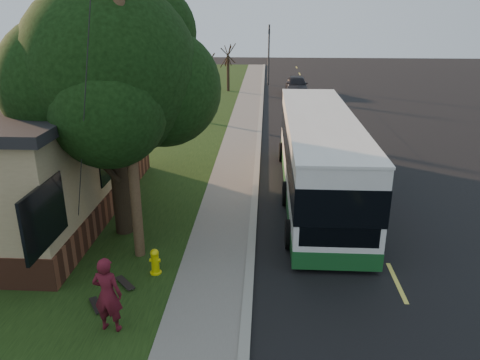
% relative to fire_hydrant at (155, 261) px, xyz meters
% --- Properties ---
extents(ground, '(120.00, 120.00, 0.00)m').
position_rel_fire_hydrant_xyz_m(ground, '(2.60, 0.00, -0.43)').
color(ground, black).
rests_on(ground, ground).
extents(road, '(8.00, 80.00, 0.01)m').
position_rel_fire_hydrant_xyz_m(road, '(6.60, 10.00, -0.43)').
color(road, black).
rests_on(road, ground).
extents(curb, '(0.25, 80.00, 0.12)m').
position_rel_fire_hydrant_xyz_m(curb, '(2.60, 10.00, -0.37)').
color(curb, gray).
rests_on(curb, ground).
extents(sidewalk, '(2.00, 80.00, 0.08)m').
position_rel_fire_hydrant_xyz_m(sidewalk, '(1.60, 10.00, -0.39)').
color(sidewalk, slate).
rests_on(sidewalk, ground).
extents(grass_verge, '(5.00, 80.00, 0.07)m').
position_rel_fire_hydrant_xyz_m(grass_verge, '(-1.90, 10.00, -0.40)').
color(grass_verge, black).
rests_on(grass_verge, ground).
extents(fire_hydrant, '(0.32, 0.32, 0.74)m').
position_rel_fire_hydrant_xyz_m(fire_hydrant, '(0.00, 0.00, 0.00)').
color(fire_hydrant, yellow).
rests_on(fire_hydrant, grass_verge).
extents(utility_pole, '(2.86, 3.21, 9.07)m').
position_rel_fire_hydrant_xyz_m(utility_pole, '(-0.71, 0.99, 4.20)').
color(utility_pole, '#473321').
rests_on(utility_pole, ground).
extents(leafy_tree, '(6.30, 6.00, 7.80)m').
position_rel_fire_hydrant_xyz_m(leafy_tree, '(-1.57, 2.65, 4.73)').
color(leafy_tree, black).
rests_on(leafy_tree, grass_verge).
extents(bare_tree_near, '(1.38, 1.21, 4.31)m').
position_rel_fire_hydrant_xyz_m(bare_tree_near, '(-0.90, 18.00, 1.72)').
color(bare_tree_near, black).
rests_on(bare_tree_near, grass_verge).
extents(bare_tree_far, '(1.38, 1.21, 4.03)m').
position_rel_fire_hydrant_xyz_m(bare_tree_far, '(-0.40, 30.00, 1.57)').
color(bare_tree_far, black).
rests_on(bare_tree_far, grass_verge).
extents(traffic_signal, '(0.18, 0.22, 5.50)m').
position_rel_fire_hydrant_xyz_m(traffic_signal, '(3.10, 34.00, 2.73)').
color(traffic_signal, '#2D2D30').
rests_on(traffic_signal, ground).
extents(transit_bus, '(2.74, 11.88, 3.21)m').
position_rel_fire_hydrant_xyz_m(transit_bus, '(5.01, 6.15, 1.28)').
color(transit_bus, silver).
rests_on(transit_bus, ground).
extents(skateboarder, '(0.71, 0.51, 1.84)m').
position_rel_fire_hydrant_xyz_m(skateboarder, '(-0.48, -2.42, 0.56)').
color(skateboarder, '#52101C').
rests_on(skateboarder, grass_verge).
extents(skateboard_main, '(0.57, 0.73, 0.07)m').
position_rel_fire_hydrant_xyz_m(skateboard_main, '(-1.11, -1.65, -0.31)').
color(skateboard_main, black).
rests_on(skateboard_main, grass_verge).
extents(skateboard_spare, '(0.69, 0.73, 0.08)m').
position_rel_fire_hydrant_xyz_m(skateboard_spare, '(-0.68, -0.63, -0.31)').
color(skateboard_spare, black).
rests_on(skateboard_spare, grass_verge).
extents(dumpster, '(1.96, 1.74, 1.44)m').
position_rel_fire_hydrant_xyz_m(dumpster, '(-6.70, 5.07, 0.33)').
color(dumpster, black).
rests_on(dumpster, building_lot).
extents(distant_car, '(1.84, 4.51, 1.53)m').
position_rel_fire_hydrant_xyz_m(distant_car, '(5.52, 29.26, 0.33)').
color(distant_car, black).
rests_on(distant_car, ground).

